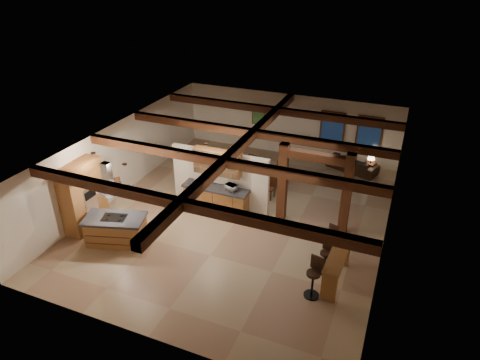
% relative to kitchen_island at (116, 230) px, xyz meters
% --- Properties ---
extents(ground, '(12.00, 12.00, 0.00)m').
position_rel_kitchen_island_xyz_m(ground, '(3.15, 2.98, -0.48)').
color(ground, tan).
rests_on(ground, ground).
extents(room_walls, '(12.00, 12.00, 12.00)m').
position_rel_kitchen_island_xyz_m(room_walls, '(3.15, 2.98, 1.30)').
color(room_walls, silver).
rests_on(room_walls, ground).
extents(ceiling_beams, '(10.00, 12.00, 0.28)m').
position_rel_kitchen_island_xyz_m(ceiling_beams, '(3.15, 2.98, 2.28)').
color(ceiling_beams, '#3C1F0F').
rests_on(ceiling_beams, room_walls).
extents(timber_posts, '(2.50, 0.30, 2.90)m').
position_rel_kitchen_island_xyz_m(timber_posts, '(5.65, 3.48, 1.28)').
color(timber_posts, '#3C1F0F').
rests_on(timber_posts, ground).
extents(partition_wall, '(3.80, 0.18, 2.20)m').
position_rel_kitchen_island_xyz_m(partition_wall, '(2.15, 3.48, 0.62)').
color(partition_wall, silver).
rests_on(partition_wall, ground).
extents(pantry_cabinet, '(0.67, 1.60, 2.40)m').
position_rel_kitchen_island_xyz_m(pantry_cabinet, '(-1.51, 0.38, 0.72)').
color(pantry_cabinet, '#915B2F').
rests_on(pantry_cabinet, ground).
extents(back_counter, '(2.50, 0.66, 0.94)m').
position_rel_kitchen_island_xyz_m(back_counter, '(2.15, 3.09, -0.01)').
color(back_counter, '#915B2F').
rests_on(back_counter, ground).
extents(upper_display_cabinet, '(1.80, 0.36, 0.95)m').
position_rel_kitchen_island_xyz_m(upper_display_cabinet, '(2.15, 3.29, 1.37)').
color(upper_display_cabinet, '#915B2F').
rests_on(upper_display_cabinet, partition_wall).
extents(range_hood, '(1.10, 1.10, 1.40)m').
position_rel_kitchen_island_xyz_m(range_hood, '(0.00, -0.00, 1.30)').
color(range_hood, silver).
rests_on(range_hood, room_walls).
extents(back_windows, '(2.70, 0.07, 1.70)m').
position_rel_kitchen_island_xyz_m(back_windows, '(5.95, 8.92, 1.02)').
color(back_windows, '#3C1F0F').
rests_on(back_windows, room_walls).
extents(framed_art, '(0.65, 0.05, 0.85)m').
position_rel_kitchen_island_xyz_m(framed_art, '(1.65, 8.92, 1.22)').
color(framed_art, '#3C1F0F').
rests_on(framed_art, room_walls).
extents(recessed_cans, '(3.16, 2.46, 0.03)m').
position_rel_kitchen_island_xyz_m(recessed_cans, '(0.62, 1.05, 2.39)').
color(recessed_cans, silver).
rests_on(recessed_cans, room_walls).
extents(kitchen_island, '(2.15, 1.55, 0.96)m').
position_rel_kitchen_island_xyz_m(kitchen_island, '(0.00, 0.00, 0.00)').
color(kitchen_island, '#915B2F').
rests_on(kitchen_island, ground).
extents(dining_table, '(2.08, 1.53, 0.65)m').
position_rel_kitchen_island_xyz_m(dining_table, '(3.11, 5.37, -0.16)').
color(dining_table, '#3B1B0E').
rests_on(dining_table, ground).
extents(sofa, '(2.35, 1.53, 0.64)m').
position_rel_kitchen_island_xyz_m(sofa, '(6.29, 8.33, -0.16)').
color(sofa, black).
rests_on(sofa, ground).
extents(microwave, '(0.50, 0.42, 0.24)m').
position_rel_kitchen_island_xyz_m(microwave, '(2.77, 3.09, 0.57)').
color(microwave, silver).
rests_on(microwave, back_counter).
extents(bar_counter, '(0.54, 1.89, 0.98)m').
position_rel_kitchen_island_xyz_m(bar_counter, '(7.04, 0.80, 0.18)').
color(bar_counter, '#915B2F').
rests_on(bar_counter, ground).
extents(side_table, '(0.52, 0.52, 0.50)m').
position_rel_kitchen_island_xyz_m(side_table, '(7.03, 8.30, -0.23)').
color(side_table, '#3C1F0F').
rests_on(side_table, ground).
extents(table_lamp, '(0.31, 0.31, 0.37)m').
position_rel_kitchen_island_xyz_m(table_lamp, '(7.03, 8.30, 0.28)').
color(table_lamp, black).
rests_on(table_lamp, side_table).
extents(bar_stool_a, '(0.44, 0.46, 1.24)m').
position_rel_kitchen_island_xyz_m(bar_stool_a, '(6.56, 0.01, 0.15)').
color(bar_stool_a, black).
rests_on(bar_stool_a, ground).
extents(bar_stool_b, '(0.38, 0.39, 1.09)m').
position_rel_kitchen_island_xyz_m(bar_stool_b, '(6.66, 1.14, 0.07)').
color(bar_stool_b, black).
rests_on(bar_stool_b, ground).
extents(bar_stool_c, '(0.40, 0.41, 1.10)m').
position_rel_kitchen_island_xyz_m(bar_stool_c, '(6.64, 1.94, 0.07)').
color(bar_stool_c, black).
rests_on(bar_stool_c, ground).
extents(dining_chairs, '(1.91, 1.91, 1.12)m').
position_rel_kitchen_island_xyz_m(dining_chairs, '(3.11, 5.37, 0.09)').
color(dining_chairs, '#3C1F0F').
rests_on(dining_chairs, ground).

